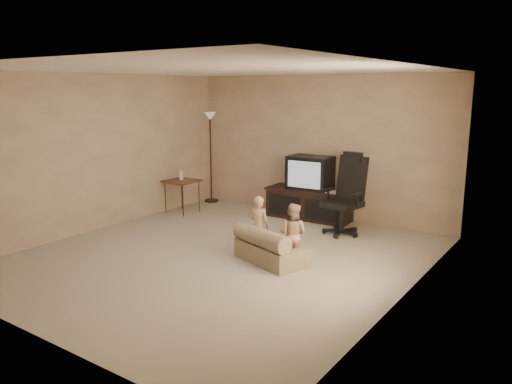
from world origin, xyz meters
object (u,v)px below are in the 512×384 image
(tv_stand, at_px, (310,193))
(toddler_right, at_px, (293,234))
(floor_lamp, at_px, (210,137))
(child_sofa, at_px, (269,248))
(toddler_left, at_px, (259,226))
(office_chair, at_px, (345,205))
(side_table, at_px, (182,181))

(tv_stand, xyz_separation_m, toddler_right, (0.95, -2.21, -0.05))
(tv_stand, relative_size, floor_lamp, 0.88)
(tv_stand, distance_m, child_sofa, 2.43)
(floor_lamp, relative_size, child_sofa, 1.64)
(tv_stand, bearing_deg, toddler_left, -82.84)
(tv_stand, height_order, child_sofa, tv_stand)
(office_chair, height_order, floor_lamp, floor_lamp)
(office_chair, relative_size, toddler_right, 1.58)
(side_table, xyz_separation_m, child_sofa, (2.82, -1.37, -0.39))
(side_table, xyz_separation_m, toddler_left, (2.55, -1.21, -0.17))
(office_chair, distance_m, toddler_right, 1.70)
(side_table, height_order, toddler_left, toddler_left)
(tv_stand, distance_m, floor_lamp, 2.46)
(toddler_left, relative_size, toddler_right, 1.03)
(child_sofa, bearing_deg, floor_lamp, 159.43)
(side_table, distance_m, floor_lamp, 1.26)
(floor_lamp, bearing_deg, child_sofa, -38.83)
(side_table, bearing_deg, floor_lamp, 98.14)
(office_chair, relative_size, toddler_left, 1.54)
(tv_stand, relative_size, side_table, 1.93)
(tv_stand, bearing_deg, toddler_right, -69.64)
(child_sofa, bearing_deg, side_table, 172.28)
(office_chair, height_order, child_sofa, office_chair)
(child_sofa, relative_size, toddler_left, 1.31)
(toddler_right, bearing_deg, floor_lamp, -40.76)
(tv_stand, xyz_separation_m, child_sofa, (0.66, -2.33, -0.27))
(office_chair, height_order, toddler_left, office_chair)
(toddler_left, bearing_deg, side_table, -37.41)
(tv_stand, bearing_deg, child_sofa, -77.16)
(tv_stand, height_order, toddler_left, tv_stand)
(office_chair, relative_size, floor_lamp, 0.71)
(child_sofa, distance_m, toddler_right, 0.38)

